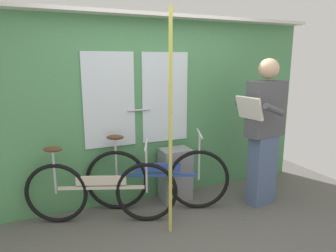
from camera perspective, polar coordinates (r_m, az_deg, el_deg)
name	(u,v)px	position (r m, az deg, el deg)	size (l,w,h in m)	color
ground_plane	(199,247)	(3.17, 5.77, -21.62)	(5.35, 4.06, 0.04)	#56544F
train_door_wall	(152,106)	(3.78, -2.99, 3.71)	(4.35, 0.28, 2.26)	#4C8C56
bicycle_near_door	(101,191)	(3.43, -12.48, -11.77)	(1.55, 0.71, 0.89)	black
bicycle_leaning_behind	(157,178)	(3.63, -2.05, -9.74)	(1.58, 0.73, 0.94)	black
passenger_reading_newspaper	(264,130)	(3.77, 17.56, -0.71)	(0.61, 0.55, 1.77)	slate
trash_bin_by_wall	(175,174)	(3.90, 1.37, -9.02)	(0.37, 0.28, 0.66)	gray
handrail_pole	(170,127)	(2.94, 0.46, -0.16)	(0.04, 0.04, 2.22)	#C6C14C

